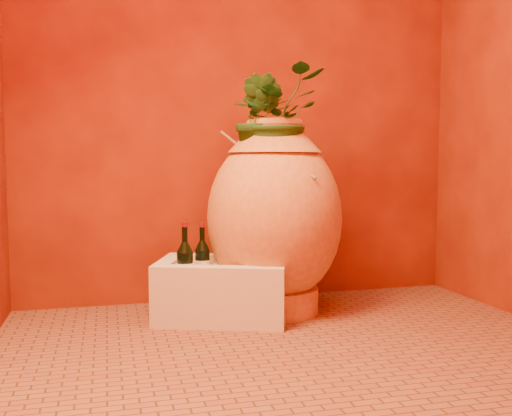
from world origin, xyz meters
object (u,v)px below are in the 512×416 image
object	(u,v)px
wine_bottle_a	(185,266)
wine_bottle_c	(202,263)
amphora	(274,217)
wall_tap	(287,177)
stone_basin	(222,291)
wine_bottle_b	(234,260)

from	to	relation	value
wine_bottle_a	wine_bottle_c	xyz separation A→B (m)	(0.10, 0.10, -0.01)
amphora	wall_tap	world-z (taller)	amphora
amphora	wall_tap	distance (m)	0.37
stone_basin	wall_tap	xyz separation A→B (m)	(0.44, 0.33, 0.55)
amphora	wall_tap	size ratio (longest dim) A/B	6.49
wine_bottle_b	wall_tap	size ratio (longest dim) A/B	2.28
stone_basin	wall_tap	distance (m)	0.78
stone_basin	wine_bottle_b	world-z (taller)	wine_bottle_b
wine_bottle_a	stone_basin	bearing A→B (deg)	13.76
stone_basin	wall_tap	world-z (taller)	wall_tap
amphora	wine_bottle_c	distance (m)	0.44
stone_basin	wine_bottle_b	xyz separation A→B (m)	(0.07, 0.05, 0.15)
stone_basin	wall_tap	bearing A→B (deg)	36.77
wine_bottle_a	amphora	bearing A→B (deg)	12.49
wine_bottle_b	wall_tap	bearing A→B (deg)	37.39
wine_bottle_b	wine_bottle_c	world-z (taller)	wine_bottle_b
amphora	wine_bottle_c	size ratio (longest dim) A/B	3.14
wine_bottle_a	wine_bottle_b	bearing A→B (deg)	19.59
stone_basin	amphora	bearing A→B (deg)	11.64
wine_bottle_c	wall_tap	distance (m)	0.73
wine_bottle_b	wine_bottle_a	bearing A→B (deg)	-160.41
wine_bottle_a	wine_bottle_c	distance (m)	0.14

